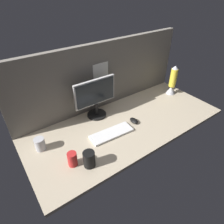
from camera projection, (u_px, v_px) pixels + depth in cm
name	position (u px, v px, depth cm)	size (l,w,h in cm)	color
ground_plane	(125.00, 124.00, 180.71)	(180.00, 80.00, 3.00)	tan
cubicle_wall_back	(102.00, 76.00, 186.37)	(180.00, 5.50, 63.64)	slate
monitor	(95.00, 97.00, 177.39)	(40.44, 18.00, 37.01)	black
keyboard	(112.00, 133.00, 166.04)	(37.00, 13.00, 2.00)	silver
mouse	(134.00, 121.00, 179.04)	(5.60, 9.60, 3.40)	black
mug_steel	(40.00, 144.00, 149.77)	(7.90, 7.90, 10.36)	#B2B2B7
mug_red_plastic	(72.00, 159.00, 137.35)	(6.75, 6.75, 10.94)	red
mug_black_travel	(89.00, 159.00, 136.44)	(8.45, 8.45, 12.38)	black
lava_lamp	(172.00, 82.00, 215.20)	(10.06, 10.06, 32.93)	#A5A5AD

